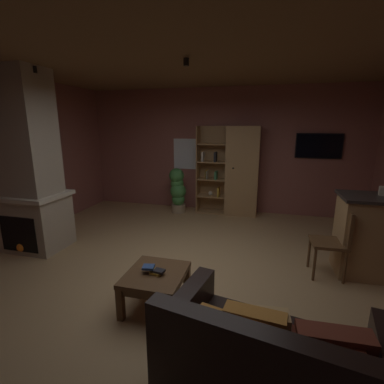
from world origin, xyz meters
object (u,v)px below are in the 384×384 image
table_book_0 (157,272)px  table_book_1 (159,271)px  dining_chair (335,238)px  coffee_table (156,279)px  stone_fireplace (29,172)px  bookshelf_cabinet (238,172)px  potted_floor_plant (178,190)px  leather_couch (271,367)px  table_book_2 (148,267)px  wall_mounted_tv (319,146)px

table_book_0 → table_book_1: size_ratio=1.05×
dining_chair → coffee_table: bearing=-149.4°
stone_fireplace → dining_chair: size_ratio=3.02×
bookshelf_cabinet → potted_floor_plant: bookshelf_cabinet is taller
table_book_1 → potted_floor_plant: 3.48m
table_book_0 → potted_floor_plant: 3.47m
stone_fireplace → leather_couch: stone_fireplace is taller
table_book_2 → dining_chair: dining_chair is taller
leather_couch → bookshelf_cabinet: bearing=98.7°
coffee_table → leather_couch: bearing=-35.3°
bookshelf_cabinet → table_book_2: bookshelf_cabinet is taller
leather_couch → dining_chair: (0.83, 2.04, 0.22)m
table_book_0 → leather_couch: bearing=-35.2°
table_book_2 → dining_chair: 2.42m
dining_chair → wall_mounted_tv: bearing=87.2°
table_book_0 → table_book_1: bearing=-18.1°
table_book_0 → table_book_2: bearing=-177.5°
stone_fireplace → coffee_table: 2.80m
table_book_2 → table_book_1: bearing=-2.8°
bookshelf_cabinet → potted_floor_plant: size_ratio=1.90×
table_book_2 → dining_chair: size_ratio=0.13×
leather_couch → table_book_0: 1.44m
leather_couch → table_book_0: leather_couch is taller
stone_fireplace → coffee_table: size_ratio=4.08×
coffee_table → potted_floor_plant: potted_floor_plant is taller
wall_mounted_tv → table_book_0: bearing=-119.2°
leather_couch → table_book_0: (-1.17, 0.83, 0.11)m
table_book_2 → stone_fireplace: bearing=157.5°
stone_fireplace → wall_mounted_tv: stone_fireplace is taller
table_book_0 → table_book_2: size_ratio=0.97×
bookshelf_cabinet → wall_mounted_tv: (1.63, 0.21, 0.58)m
table_book_1 → potted_floor_plant: (-0.85, 3.38, 0.08)m
leather_couch → wall_mounted_tv: (0.95, 4.63, 1.23)m
stone_fireplace → leather_couch: size_ratio=1.67×
bookshelf_cabinet → potted_floor_plant: 1.40m
coffee_table → wall_mounted_tv: 4.52m
table_book_0 → coffee_table: bearing=140.4°
bookshelf_cabinet → table_book_1: 3.67m
dining_chair → table_book_1: bearing=-148.2°
potted_floor_plant → wall_mounted_tv: wall_mounted_tv is taller
leather_couch → stone_fireplace: bearing=153.6°
wall_mounted_tv → dining_chair: bearing=-92.8°
stone_fireplace → leather_couch: (3.66, -1.81, -0.94)m
coffee_table → dining_chair: size_ratio=0.74×
table_book_0 → wall_mounted_tv: bearing=60.8°
bookshelf_cabinet → leather_couch: size_ratio=1.17×
coffee_table → table_book_2: bearing=-162.7°
potted_floor_plant → table_book_1: bearing=-75.9°
table_book_0 → table_book_2: (-0.09, -0.00, 0.05)m
table_book_0 → potted_floor_plant: (-0.82, 3.37, 0.11)m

